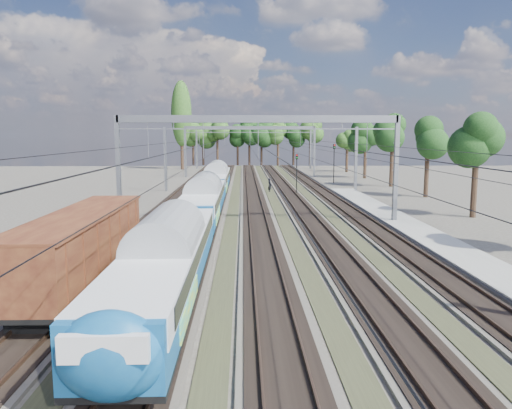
{
  "coord_description": "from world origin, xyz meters",
  "views": [
    {
      "loc": [
        -1.25,
        -11.22,
        7.37
      ],
      "look_at": [
        -0.39,
        21.69,
        2.8
      ],
      "focal_mm": 35.0,
      "sensor_mm": 36.0,
      "label": 1
    }
  ],
  "objects_px": {
    "emu_train": "(203,196)",
    "signal_near": "(297,169)",
    "worker": "(270,185)",
    "signal_far": "(334,158)",
    "freight_boxcar": "(82,245)"
  },
  "relations": [
    {
      "from": "emu_train",
      "to": "signal_near",
      "type": "xyz_separation_m",
      "value": [
        9.83,
        20.37,
        0.8
      ]
    },
    {
      "from": "freight_boxcar",
      "to": "worker",
      "type": "height_order",
      "value": "freight_boxcar"
    },
    {
      "from": "worker",
      "to": "signal_far",
      "type": "distance_m",
      "value": 16.72
    },
    {
      "from": "emu_train",
      "to": "freight_boxcar",
      "type": "xyz_separation_m",
      "value": [
        -4.5,
        -16.88,
        -0.25
      ]
    },
    {
      "from": "emu_train",
      "to": "worker",
      "type": "relative_size",
      "value": 32.42
    },
    {
      "from": "worker",
      "to": "signal_far",
      "type": "height_order",
      "value": "signal_far"
    },
    {
      "from": "signal_far",
      "to": "freight_boxcar",
      "type": "bearing_deg",
      "value": -103.99
    },
    {
      "from": "emu_train",
      "to": "signal_far",
      "type": "distance_m",
      "value": 40.57
    },
    {
      "from": "freight_boxcar",
      "to": "signal_near",
      "type": "xyz_separation_m",
      "value": [
        14.33,
        37.25,
        1.06
      ]
    },
    {
      "from": "signal_far",
      "to": "emu_train",
      "type": "bearing_deg",
      "value": -107.13
    },
    {
      "from": "emu_train",
      "to": "signal_near",
      "type": "height_order",
      "value": "signal_near"
    },
    {
      "from": "emu_train",
      "to": "worker",
      "type": "bearing_deg",
      "value": 74.43
    },
    {
      "from": "signal_near",
      "to": "emu_train",
      "type": "bearing_deg",
      "value": -108.42
    },
    {
      "from": "freight_boxcar",
      "to": "worker",
      "type": "relative_size",
      "value": 7.51
    },
    {
      "from": "freight_boxcar",
      "to": "signal_near",
      "type": "bearing_deg",
      "value": 68.96
    }
  ]
}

